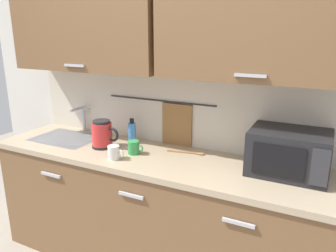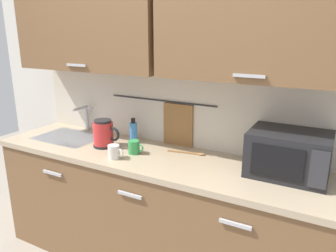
{
  "view_description": "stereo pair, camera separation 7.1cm",
  "coord_description": "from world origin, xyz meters",
  "px_view_note": "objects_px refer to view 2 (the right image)",
  "views": [
    {
      "loc": [
        1.04,
        -1.56,
        1.73
      ],
      "look_at": [
        0.09,
        0.33,
        1.12
      ],
      "focal_mm": 34.85,
      "sensor_mm": 36.0,
      "label": 1
    },
    {
      "loc": [
        1.1,
        -1.53,
        1.73
      ],
      "look_at": [
        0.09,
        0.33,
        1.12
      ],
      "focal_mm": 34.85,
      "sensor_mm": 36.0,
      "label": 2
    }
  ],
  "objects_px": {
    "wooden_spoon": "(191,153)",
    "dish_soap_bottle": "(133,132)",
    "electric_kettle": "(104,134)",
    "mug_near_sink": "(114,152)",
    "mug_by_kettle": "(134,147)",
    "microwave": "(289,154)"
  },
  "relations": [
    {
      "from": "wooden_spoon",
      "to": "dish_soap_bottle",
      "type": "bearing_deg",
      "value": 178.74
    },
    {
      "from": "electric_kettle",
      "to": "dish_soap_bottle",
      "type": "xyz_separation_m",
      "value": [
        0.14,
        0.18,
        -0.01
      ]
    },
    {
      "from": "mug_near_sink",
      "to": "wooden_spoon",
      "type": "xyz_separation_m",
      "value": [
        0.42,
        0.33,
        -0.04
      ]
    },
    {
      "from": "electric_kettle",
      "to": "dish_soap_bottle",
      "type": "bearing_deg",
      "value": 51.77
    },
    {
      "from": "dish_soap_bottle",
      "to": "mug_by_kettle",
      "type": "height_order",
      "value": "dish_soap_bottle"
    },
    {
      "from": "dish_soap_bottle",
      "to": "wooden_spoon",
      "type": "height_order",
      "value": "dish_soap_bottle"
    },
    {
      "from": "microwave",
      "to": "mug_near_sink",
      "type": "xyz_separation_m",
      "value": [
        -1.08,
        -0.29,
        -0.09
      ]
    },
    {
      "from": "electric_kettle",
      "to": "mug_by_kettle",
      "type": "height_order",
      "value": "electric_kettle"
    },
    {
      "from": "mug_near_sink",
      "to": "wooden_spoon",
      "type": "distance_m",
      "value": 0.54
    },
    {
      "from": "electric_kettle",
      "to": "microwave",
      "type": "bearing_deg",
      "value": 5.63
    },
    {
      "from": "electric_kettle",
      "to": "mug_near_sink",
      "type": "height_order",
      "value": "electric_kettle"
    },
    {
      "from": "microwave",
      "to": "electric_kettle",
      "type": "relative_size",
      "value": 2.03
    },
    {
      "from": "dish_soap_bottle",
      "to": "mug_by_kettle",
      "type": "bearing_deg",
      "value": -54.51
    },
    {
      "from": "mug_near_sink",
      "to": "mug_by_kettle",
      "type": "height_order",
      "value": "same"
    },
    {
      "from": "microwave",
      "to": "electric_kettle",
      "type": "bearing_deg",
      "value": -174.37
    },
    {
      "from": "dish_soap_bottle",
      "to": "microwave",
      "type": "bearing_deg",
      "value": -2.67
    },
    {
      "from": "mug_near_sink",
      "to": "wooden_spoon",
      "type": "height_order",
      "value": "mug_near_sink"
    },
    {
      "from": "microwave",
      "to": "mug_near_sink",
      "type": "relative_size",
      "value": 3.83
    },
    {
      "from": "electric_kettle",
      "to": "mug_by_kettle",
      "type": "bearing_deg",
      "value": -2.82
    },
    {
      "from": "electric_kettle",
      "to": "wooden_spoon",
      "type": "distance_m",
      "value": 0.67
    },
    {
      "from": "mug_by_kettle",
      "to": "wooden_spoon",
      "type": "bearing_deg",
      "value": 27.28
    },
    {
      "from": "dish_soap_bottle",
      "to": "mug_near_sink",
      "type": "xyz_separation_m",
      "value": [
        0.07,
        -0.34,
        -0.04
      ]
    }
  ]
}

